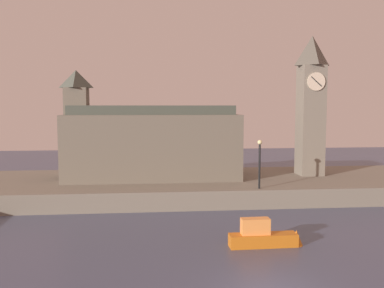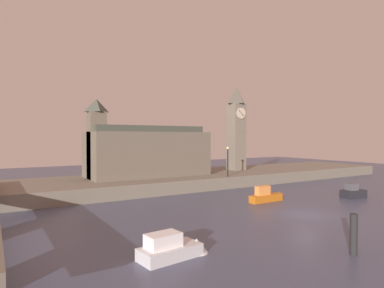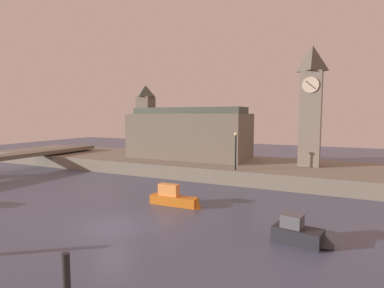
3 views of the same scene
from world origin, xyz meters
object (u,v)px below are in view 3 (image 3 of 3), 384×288
Objects in this scene: boat_barge_dark at (302,234)px; parliament_hall at (186,133)px; mooring_post_right at (67,286)px; boat_patrol_orange at (176,199)px; clock_tower at (311,104)px; streetlamp at (236,146)px.

parliament_hall is at bearing 131.47° from boat_barge_dark.
mooring_post_right is 0.54× the size of boat_patrol_orange.
boat_patrol_orange is at bearing -118.88° from clock_tower.
parliament_hall is at bearing 144.20° from streetlamp.
mooring_post_right is at bearing -77.22° from boat_patrol_orange.
parliament_hall reaches higher than boat_patrol_orange.
parliament_hall is at bearing 108.88° from mooring_post_right.
mooring_post_right is 12.05m from boat_barge_dark.
mooring_post_right is at bearing -123.03° from boat_barge_dark.
parliament_hall is 25.00m from boat_barge_dark.
boat_patrol_orange is (6.73, -15.17, -4.13)m from parliament_hall.
clock_tower is 5.52× the size of mooring_post_right.
mooring_post_right is (9.77, -28.57, -3.52)m from parliament_hall.
streetlamp is 1.64× the size of mooring_post_right.
streetlamp is at bearing 122.15° from boat_barge_dark.
boat_patrol_orange is (-9.60, 3.31, 0.00)m from boat_barge_dark.
streetlamp is (-6.39, -6.08, -4.26)m from clock_tower.
clock_tower is at bearing 61.12° from boat_patrol_orange.
mooring_post_right is (-5.25, -28.43, -6.98)m from clock_tower.
clock_tower is 0.84× the size of parliament_hall.
streetlamp is at bearing 92.92° from mooring_post_right.
streetlamp is at bearing -35.80° from parliament_hall.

